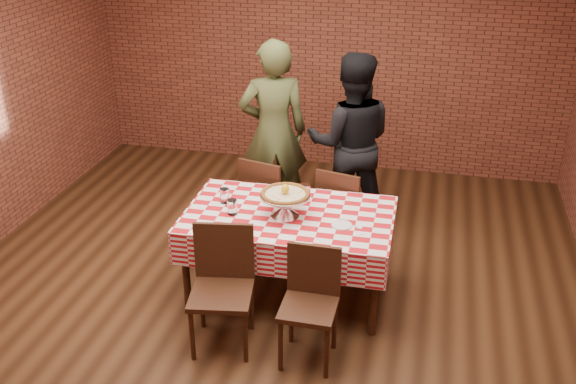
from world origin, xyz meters
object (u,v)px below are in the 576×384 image
(water_glass_left, at_px, (232,207))
(pizza_stand, at_px, (285,205))
(pizza, at_px, (285,194))
(condiment_caddy, at_px, (304,192))
(table, at_px, (289,254))
(chair_far_left, at_px, (270,199))
(diner_black, at_px, (350,143))
(water_glass_right, at_px, (225,196))
(chair_far_right, at_px, (344,210))
(chair_near_left, at_px, (221,293))
(diner_olive, at_px, (273,132))
(chair_near_right, at_px, (309,310))

(water_glass_left, bearing_deg, pizza_stand, 9.60)
(pizza, bearing_deg, condiment_caddy, 75.09)
(table, relative_size, chair_far_left, 1.84)
(water_glass_left, height_order, diner_black, diner_black)
(pizza, relative_size, condiment_caddy, 2.89)
(water_glass_right, relative_size, chair_far_right, 0.14)
(table, xyz_separation_m, pizza_stand, (-0.02, -0.04, 0.47))
(pizza_stand, relative_size, water_glass_left, 3.30)
(water_glass_left, height_order, chair_far_right, chair_far_right)
(table, distance_m, pizza, 0.57)
(chair_far_left, xyz_separation_m, chair_far_right, (0.72, -0.05, -0.01))
(chair_far_left, xyz_separation_m, diner_black, (0.68, 0.52, 0.44))
(chair_near_left, height_order, diner_olive, diner_olive)
(chair_near_right, bearing_deg, pizza_stand, 114.96)
(chair_near_right, bearing_deg, water_glass_right, 135.78)
(table, height_order, water_glass_left, water_glass_left)
(chair_far_left, relative_size, diner_olive, 0.49)
(water_glass_left, relative_size, chair_near_left, 0.13)
(pizza_stand, xyz_separation_m, diner_black, (0.33, 1.37, 0.04))
(pizza_stand, xyz_separation_m, diner_olive, (-0.45, 1.37, 0.08))
(pizza_stand, xyz_separation_m, chair_far_right, (0.37, 0.80, -0.40))
(table, height_order, condiment_caddy, condiment_caddy)
(chair_near_right, relative_size, diner_black, 0.49)
(pizza_stand, bearing_deg, chair_near_right, -65.32)
(pizza, distance_m, chair_far_right, 1.01)
(table, xyz_separation_m, diner_black, (0.31, 1.33, 0.52))
(chair_far_right, height_order, diner_olive, diner_olive)
(pizza_stand, xyz_separation_m, condiment_caddy, (0.08, 0.32, -0.02))
(pizza, xyz_separation_m, water_glass_left, (-0.42, -0.07, -0.13))
(water_glass_left, bearing_deg, chair_far_left, 85.77)
(water_glass_left, xyz_separation_m, chair_far_right, (0.79, 0.87, -0.37))
(table, xyz_separation_m, water_glass_left, (-0.44, -0.11, 0.45))
(water_glass_right, distance_m, chair_far_right, 1.20)
(pizza, height_order, diner_olive, diner_olive)
(chair_near_left, bearing_deg, chair_near_right, -11.60)
(table, height_order, water_glass_right, water_glass_right)
(condiment_caddy, distance_m, chair_near_right, 1.19)
(water_glass_left, xyz_separation_m, chair_near_right, (0.78, -0.70, -0.38))
(pizza, xyz_separation_m, chair_near_right, (0.35, -0.77, -0.51))
(diner_olive, bearing_deg, water_glass_left, 70.99)
(chair_near_right, height_order, chair_far_right, chair_far_right)
(pizza_stand, height_order, diner_black, diner_black)
(pizza, distance_m, diner_black, 1.41)
(chair_near_right, height_order, diner_olive, diner_olive)
(chair_far_right, bearing_deg, water_glass_right, 49.83)
(table, distance_m, diner_black, 1.46)
(chair_far_right, xyz_separation_m, diner_olive, (-0.81, 0.57, 0.49))
(diner_olive, bearing_deg, pizza_stand, 88.11)
(chair_near_left, relative_size, diner_black, 0.52)
(diner_black, bearing_deg, chair_far_left, 27.82)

